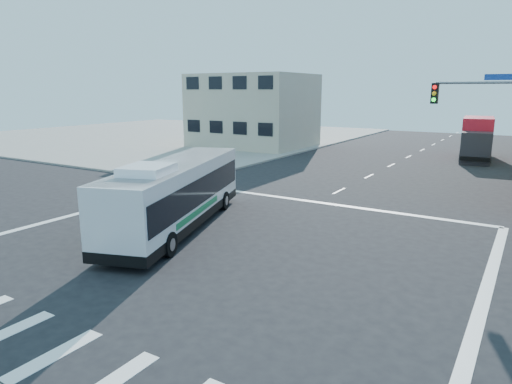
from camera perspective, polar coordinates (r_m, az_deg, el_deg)
The scene contains 6 objects.
ground at distance 18.36m, azimuth -4.82°, elevation -7.34°, with size 120.00×120.00×0.00m, color black.
sidewalk_nw at distance 66.92m, azimuth -11.29°, elevation 7.05°, with size 50.00×50.00×0.15m, color gray.
building_west at distance 51.70m, azimuth -0.35°, elevation 10.09°, with size 12.06×10.06×8.00m.
signal_mast_ne at distance 24.53m, azimuth 28.98°, elevation 8.08°, with size 7.91×1.13×8.07m.
transit_bus at distance 21.17m, azimuth -9.86°, elevation -0.12°, with size 6.00×11.61×3.39m.
box_truck at distance 46.88m, azimuth 25.88°, elevation 5.95°, with size 3.28×8.67×3.81m.
Camera 1 is at (10.32, -13.85, 6.24)m, focal length 32.00 mm.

